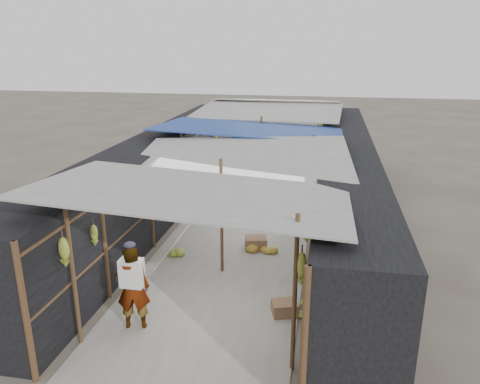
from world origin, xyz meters
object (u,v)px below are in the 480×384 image
Objects in this scene: crate_near at (256,243)px; vendor_elderly at (133,288)px; black_basin at (309,198)px; shopper_blue at (219,186)px; vendor_seated at (287,214)px.

vendor_elderly is (-1.62, -3.72, 0.64)m from crate_near.
black_basin is at bearing 61.38° from crate_near.
crate_near is 3.18m from shopper_blue.
vendor_elderly is (-2.76, -7.73, 0.70)m from black_basin.
crate_near is 1.62m from vendor_seated.
vendor_elderly is 6.43m from shopper_blue.
black_basin is (1.14, 4.01, -0.06)m from crate_near.
vendor_elderly is 1.79× the size of vendor_seated.
shopper_blue is 1.69× the size of vendor_seated.
vendor_elderly is at bearing -109.66° from black_basin.
vendor_elderly is at bearing -126.30° from crate_near.
vendor_seated reaches higher than black_basin.
vendor_elderly reaches higher than shopper_blue.
black_basin is 3.06m from shopper_blue.
vendor_elderly reaches higher than crate_near.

